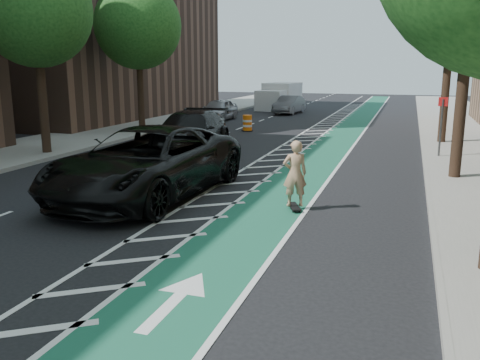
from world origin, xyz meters
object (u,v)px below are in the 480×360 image
at_px(suv_near, 147,162).
at_px(suv_far, 190,133).
at_px(barrel_a, 95,171).
at_px(skateboarder, 295,173).

xyz_separation_m(suv_near, suv_far, (-1.78, 6.97, -0.10)).
bearing_deg(suv_near, barrel_a, 168.49).
height_order(suv_near, suv_far, suv_near).
bearing_deg(barrel_a, suv_near, -15.27).
height_order(suv_far, barrel_a, suv_far).
relative_size(suv_far, barrel_a, 6.04).
relative_size(suv_near, barrel_a, 7.00).
distance_m(skateboarder, suv_far, 9.32).
distance_m(suv_near, barrel_a, 2.32).
bearing_deg(barrel_a, suv_far, 86.43).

